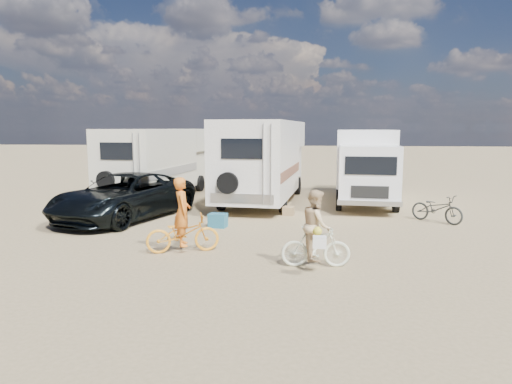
# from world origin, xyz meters

# --- Properties ---
(ground) EXTENTS (140.00, 140.00, 0.00)m
(ground) POSITION_xyz_m (0.00, 0.00, 0.00)
(ground) COLOR #9F885F
(ground) RESTS_ON ground
(rv_main) EXTENTS (3.46, 8.31, 3.45)m
(rv_main) POSITION_xyz_m (-0.08, 6.89, 1.73)
(rv_main) COLOR silver
(rv_main) RESTS_ON ground
(rv_left) EXTENTS (3.35, 7.76, 3.12)m
(rv_left) POSITION_xyz_m (-4.94, 7.68, 1.56)
(rv_left) COLOR white
(rv_left) RESTS_ON ground
(box_truck) EXTENTS (2.88, 6.83, 3.09)m
(box_truck) POSITION_xyz_m (4.21, 6.88, 1.54)
(box_truck) COLOR white
(box_truck) RESTS_ON ground
(dark_suv) EXTENTS (4.29, 6.28, 1.60)m
(dark_suv) POSITION_xyz_m (-4.60, 2.58, 0.80)
(dark_suv) COLOR black
(dark_suv) RESTS_ON ground
(bike_man) EXTENTS (1.96, 1.21, 0.97)m
(bike_man) POSITION_xyz_m (-1.44, -1.47, 0.49)
(bike_man) COLOR orange
(bike_man) RESTS_ON ground
(bike_woman) EXTENTS (1.61, 0.54, 0.95)m
(bike_woman) POSITION_xyz_m (1.92, -2.40, 0.48)
(bike_woman) COLOR silver
(bike_woman) RESTS_ON ground
(rider_man) EXTENTS (0.61, 0.74, 1.76)m
(rider_man) POSITION_xyz_m (-1.44, -1.47, 0.88)
(rider_man) COLOR orange
(rider_man) RESTS_ON ground
(rider_woman) EXTENTS (0.66, 0.82, 1.61)m
(rider_woman) POSITION_xyz_m (1.92, -2.40, 0.81)
(rider_woman) COLOR #DAB886
(rider_woman) RESTS_ON ground
(bike_parked) EXTENTS (1.75, 1.71, 0.95)m
(bike_parked) POSITION_xyz_m (6.12, 3.06, 0.48)
(bike_parked) COLOR #272A27
(bike_parked) RESTS_ON ground
(cooler) EXTENTS (0.62, 0.50, 0.45)m
(cooler) POSITION_xyz_m (-1.09, 1.54, 0.22)
(cooler) COLOR #23637D
(cooler) RESTS_ON ground
(crate) EXTENTS (0.44, 0.44, 0.32)m
(crate) POSITION_xyz_m (1.10, 3.83, 0.16)
(crate) COLOR #8E724C
(crate) RESTS_ON ground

